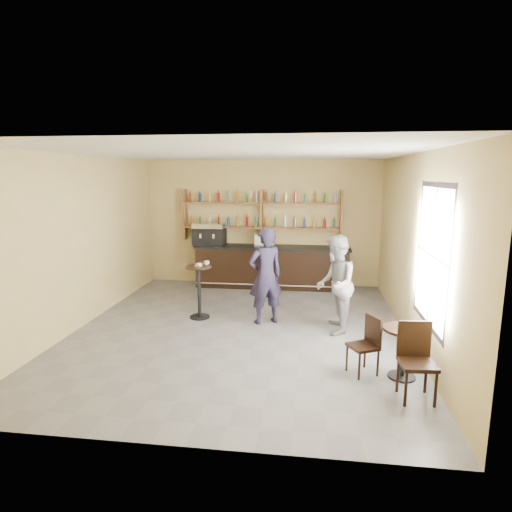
# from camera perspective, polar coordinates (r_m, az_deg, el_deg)

# --- Properties ---
(floor) EXTENTS (7.00, 7.00, 0.00)m
(floor) POSITION_cam_1_polar(r_m,az_deg,el_deg) (8.06, -2.18, -9.80)
(floor) COLOR slate
(floor) RESTS_ON ground
(ceiling) EXTENTS (7.00, 7.00, 0.00)m
(ceiling) POSITION_cam_1_polar(r_m,az_deg,el_deg) (7.55, -2.36, 13.56)
(ceiling) COLOR white
(ceiling) RESTS_ON wall_back
(wall_back) EXTENTS (7.00, 0.00, 7.00)m
(wall_back) POSITION_cam_1_polar(r_m,az_deg,el_deg) (11.08, 0.79, 4.42)
(wall_back) COLOR tan
(wall_back) RESTS_ON floor
(wall_front) EXTENTS (7.00, 0.00, 7.00)m
(wall_front) POSITION_cam_1_polar(r_m,az_deg,el_deg) (4.32, -10.15, -6.04)
(wall_front) COLOR tan
(wall_front) RESTS_ON floor
(wall_left) EXTENTS (0.00, 7.00, 7.00)m
(wall_left) POSITION_cam_1_polar(r_m,az_deg,el_deg) (8.67, -22.22, 1.80)
(wall_left) COLOR tan
(wall_left) RESTS_ON floor
(wall_right) EXTENTS (0.00, 7.00, 7.00)m
(wall_right) POSITION_cam_1_polar(r_m,az_deg,el_deg) (7.73, 20.22, 0.93)
(wall_right) COLOR tan
(wall_right) RESTS_ON floor
(window_pane) EXTENTS (0.00, 2.00, 2.00)m
(window_pane) POSITION_cam_1_polar(r_m,az_deg,el_deg) (6.57, 22.48, -0.00)
(window_pane) COLOR white
(window_pane) RESTS_ON wall_right
(window_frame) EXTENTS (0.04, 1.70, 2.10)m
(window_frame) POSITION_cam_1_polar(r_m,az_deg,el_deg) (6.56, 22.43, -0.00)
(window_frame) COLOR black
(window_frame) RESTS_ON wall_right
(shelf_unit) EXTENTS (4.00, 0.26, 1.40)m
(shelf_unit) POSITION_cam_1_polar(r_m,az_deg,el_deg) (10.93, 0.72, 5.43)
(shelf_unit) COLOR brown
(shelf_unit) RESTS_ON wall_back
(liquor_bottles) EXTENTS (3.68, 0.10, 1.00)m
(liquor_bottles) POSITION_cam_1_polar(r_m,az_deg,el_deg) (10.91, 0.72, 6.32)
(liquor_bottles) COLOR #8C5919
(liquor_bottles) RESTS_ON shelf_unit
(bar_counter) EXTENTS (3.90, 0.76, 1.06)m
(bar_counter) POSITION_cam_1_polar(r_m,az_deg,el_deg) (10.88, 2.11, -1.43)
(bar_counter) COLOR black
(bar_counter) RESTS_ON floor
(espresso_machine) EXTENTS (0.81, 0.54, 0.56)m
(espresso_machine) POSITION_cam_1_polar(r_m,az_deg,el_deg) (11.00, -6.24, 2.92)
(espresso_machine) COLOR black
(espresso_machine) RESTS_ON bar_counter
(pastry_case) EXTENTS (0.51, 0.41, 0.30)m
(pastry_case) POSITION_cam_1_polar(r_m,az_deg,el_deg) (10.77, 1.20, 2.12)
(pastry_case) COLOR silver
(pastry_case) RESTS_ON bar_counter
(pedestal_table) EXTENTS (0.64, 0.64, 1.07)m
(pedestal_table) POSITION_cam_1_polar(r_m,az_deg,el_deg) (8.62, -7.58, -4.78)
(pedestal_table) COLOR black
(pedestal_table) RESTS_ON floor
(napkin) EXTENTS (0.16, 0.16, 0.00)m
(napkin) POSITION_cam_1_polar(r_m,az_deg,el_deg) (8.49, -7.67, -1.30)
(napkin) COLOR white
(napkin) RESTS_ON pedestal_table
(donut) EXTENTS (0.17, 0.17, 0.05)m
(donut) POSITION_cam_1_polar(r_m,az_deg,el_deg) (8.48, -7.63, -1.14)
(donut) COLOR #BB8344
(donut) RESTS_ON napkin
(cup_pedestal) EXTENTS (0.13, 0.13, 0.09)m
(cup_pedestal) POSITION_cam_1_polar(r_m,az_deg,el_deg) (8.54, -6.60, -0.92)
(cup_pedestal) COLOR white
(cup_pedestal) RESTS_ON pedestal_table
(man_main) EXTENTS (0.81, 0.71, 1.86)m
(man_main) POSITION_cam_1_polar(r_m,az_deg,el_deg) (8.17, 1.26, -2.69)
(man_main) COLOR black
(man_main) RESTS_ON floor
(cafe_table) EXTENTS (0.73, 0.73, 0.74)m
(cafe_table) POSITION_cam_1_polar(r_m,az_deg,el_deg) (6.51, 19.01, -12.13)
(cafe_table) COLOR black
(cafe_table) RESTS_ON floor
(cup_cafe) EXTENTS (0.10, 0.10, 0.08)m
(cup_cafe) POSITION_cam_1_polar(r_m,az_deg,el_deg) (6.37, 19.69, -8.71)
(cup_cafe) COLOR white
(cup_cafe) RESTS_ON cafe_table
(chair_west) EXTENTS (0.50, 0.50, 0.85)m
(chair_west) POSITION_cam_1_polar(r_m,az_deg,el_deg) (6.44, 14.06, -11.54)
(chair_west) COLOR black
(chair_west) RESTS_ON floor
(chair_south) EXTENTS (0.46, 0.46, 0.99)m
(chair_south) POSITION_cam_1_polar(r_m,az_deg,el_deg) (5.93, 20.73, -13.22)
(chair_south) COLOR black
(chair_south) RESTS_ON floor
(patron_second) EXTENTS (0.70, 0.89, 1.79)m
(patron_second) POSITION_cam_1_polar(r_m,az_deg,el_deg) (7.83, 10.55, -3.74)
(patron_second) COLOR gray
(patron_second) RESTS_ON floor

